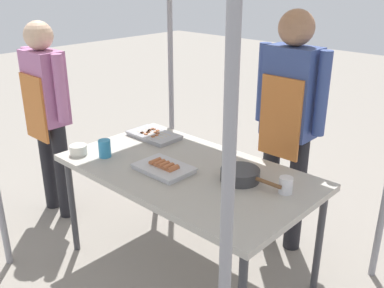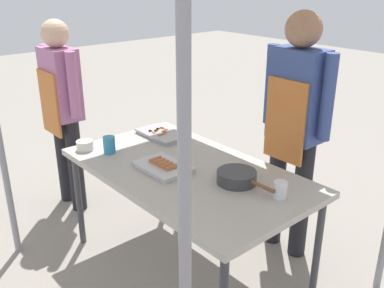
# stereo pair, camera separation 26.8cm
# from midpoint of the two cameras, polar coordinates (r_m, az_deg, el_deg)

# --- Properties ---
(ground_plane) EXTENTS (18.00, 18.00, 0.00)m
(ground_plane) POSITION_cam_midpoint_polar(r_m,az_deg,el_deg) (3.10, -3.23, -15.96)
(ground_plane) COLOR gray
(stall_table) EXTENTS (1.60, 0.90, 0.75)m
(stall_table) POSITION_cam_midpoint_polar(r_m,az_deg,el_deg) (2.73, -3.54, -4.30)
(stall_table) COLOR #B7B2A8
(stall_table) RESTS_ON ground
(tray_grilled_sausages) EXTENTS (0.35, 0.24, 0.06)m
(tray_grilled_sausages) POSITION_cam_midpoint_polar(r_m,az_deg,el_deg) (2.68, -6.58, -3.19)
(tray_grilled_sausages) COLOR silver
(tray_grilled_sausages) RESTS_ON stall_table
(tray_meat_skewers) EXTENTS (0.39, 0.23, 0.04)m
(tray_meat_skewers) POSITION_cam_midpoint_polar(r_m,az_deg,el_deg) (3.22, -7.40, 1.09)
(tray_meat_skewers) COLOR #ADADB2
(tray_meat_skewers) RESTS_ON stall_table
(cooking_wok) EXTENTS (0.39, 0.23, 0.07)m
(cooking_wok) POSITION_cam_midpoint_polar(r_m,az_deg,el_deg) (2.54, 3.39, -4.07)
(cooking_wok) COLOR #38383A
(cooking_wok) RESTS_ON stall_table
(condiment_bowl) EXTENTS (0.11, 0.11, 0.06)m
(condiment_bowl) POSITION_cam_midpoint_polar(r_m,az_deg,el_deg) (3.03, -17.14, -0.78)
(condiment_bowl) COLOR silver
(condiment_bowl) RESTS_ON stall_table
(drink_cup_near_edge) EXTENTS (0.08, 0.08, 0.12)m
(drink_cup_near_edge) POSITION_cam_midpoint_polar(r_m,az_deg,el_deg) (2.93, -13.96, -0.63)
(drink_cup_near_edge) COLOR #338CBF
(drink_cup_near_edge) RESTS_ON stall_table
(drink_cup_by_wok) EXTENTS (0.08, 0.08, 0.09)m
(drink_cup_by_wok) POSITION_cam_midpoint_polar(r_m,az_deg,el_deg) (2.43, 9.12, -5.42)
(drink_cup_by_wok) COLOR white
(drink_cup_by_wok) RESTS_ON stall_table
(vendor_woman) EXTENTS (0.52, 0.23, 1.68)m
(vendor_woman) POSITION_cam_midpoint_polar(r_m,az_deg,el_deg) (2.96, 10.04, 3.84)
(vendor_woman) COLOR black
(vendor_woman) RESTS_ON ground
(customer_nearby) EXTENTS (0.52, 0.23, 1.56)m
(customer_nearby) POSITION_cam_midpoint_polar(r_m,az_deg,el_deg) (3.59, -20.53, 4.65)
(customer_nearby) COLOR black
(customer_nearby) RESTS_ON ground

